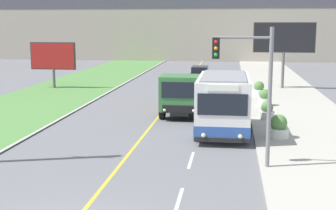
% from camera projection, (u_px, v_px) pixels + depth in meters
% --- Properties ---
extents(city_bus, '(2.69, 5.89, 3.01)m').
position_uv_depth(city_bus, '(223.00, 104.00, 23.71)').
color(city_bus, white).
rests_on(city_bus, ground_plane).
extents(dump_truck, '(2.50, 6.32, 2.57)m').
position_uv_depth(dump_truck, '(183.00, 95.00, 28.39)').
color(dump_truck, black).
rests_on(dump_truck, ground_plane).
extents(car_distant, '(1.80, 4.30, 1.45)m').
position_uv_depth(car_distant, '(200.00, 74.00, 45.81)').
color(car_distant, black).
rests_on(car_distant, ground_plane).
extents(traffic_light_mast, '(2.28, 0.32, 5.45)m').
position_uv_depth(traffic_light_mast, '(252.00, 79.00, 17.69)').
color(traffic_light_mast, slate).
rests_on(traffic_light_mast, ground_plane).
extents(billboard_large, '(5.17, 0.24, 5.68)m').
position_uv_depth(billboard_large, '(284.00, 39.00, 39.63)').
color(billboard_large, '#59595B').
rests_on(billboard_large, ground_plane).
extents(billboard_small, '(4.00, 0.24, 3.99)m').
position_uv_depth(billboard_small, '(53.00, 57.00, 40.40)').
color(billboard_small, '#59595B').
rests_on(billboard_small, ground_plane).
extents(planter_round_near, '(1.02, 1.02, 1.15)m').
position_uv_depth(planter_round_near, '(278.00, 128.00, 22.71)').
color(planter_round_near, silver).
rests_on(planter_round_near, sidewalk_right).
extents(planter_round_second, '(0.89, 0.89, 1.03)m').
position_uv_depth(planter_round_second, '(267.00, 111.00, 27.25)').
color(planter_round_second, silver).
rests_on(planter_round_second, sidewalk_right).
extents(planter_round_third, '(0.93, 0.93, 1.11)m').
position_uv_depth(planter_round_third, '(265.00, 98.00, 31.73)').
color(planter_round_third, silver).
rests_on(planter_round_third, sidewalk_right).
extents(planter_round_far, '(0.98, 0.98, 1.09)m').
position_uv_depth(planter_round_far, '(259.00, 89.00, 36.26)').
color(planter_round_far, silver).
rests_on(planter_round_far, sidewalk_right).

